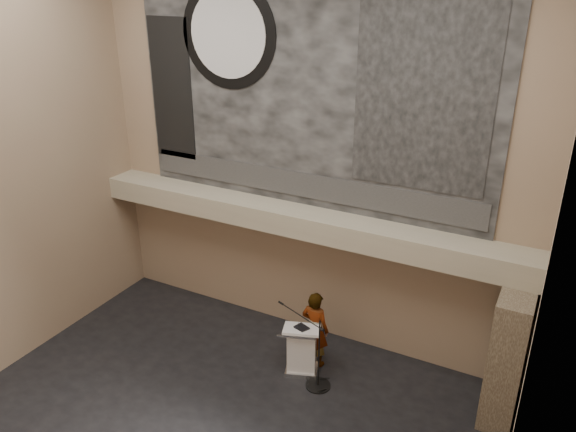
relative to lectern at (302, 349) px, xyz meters
The scene contains 17 objects.
wall_back 4.07m from the lectern, 115.07° to the left, with size 10.00×0.02×8.50m, color #886D56.
wall_right 6.16m from the lectern, 29.86° to the right, with size 0.02×8.00×8.50m, color #886D56.
soffit 2.75m from the lectern, 122.27° to the left, with size 10.00×0.80×0.50m, color gray.
sprinkler_left 3.33m from the lectern, 154.78° to the left, with size 0.04×0.04×0.06m, color #B2893D.
sprinkler_right 2.66m from the lectern, 42.88° to the left, with size 0.04×0.04×0.06m, color #B2893D.
banner 5.41m from the lectern, 115.51° to the left, with size 8.00×0.05×5.00m, color black.
banner_text_strip 3.51m from the lectern, 116.11° to the left, with size 7.76×0.02×0.55m, color #2D2D2D.
banner_clock_rim 6.81m from the lectern, 149.70° to the left, with size 2.30×2.30×0.02m, color black.
banner_clock_face 6.80m from the lectern, 150.04° to the left, with size 1.84×1.84×0.02m, color silver.
banner_building_print 5.70m from the lectern, 41.30° to the left, with size 2.60×0.02×3.60m, color black.
banner_brick_print 6.53m from the lectern, 160.33° to the left, with size 1.10×0.02×3.20m, color black.
stone_pier 4.07m from the lectern, 10.02° to the left, with size 0.60×1.40×2.70m, color #473A2B.
lectern is the anchor object (origin of this frame).
binder 0.57m from the lectern, 81.08° to the right, with size 0.27×0.22×0.04m, color black.
papers 0.56m from the lectern, 144.93° to the right, with size 0.20×0.28×0.01m, color silver.
speaker_person 0.52m from the lectern, 71.92° to the left, with size 0.64×0.42×1.76m, color silver.
mic_stand 0.63m from the lectern, 28.93° to the right, with size 1.43×0.74×1.60m.
Camera 1 is at (5.00, -6.31, 7.87)m, focal length 35.00 mm.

